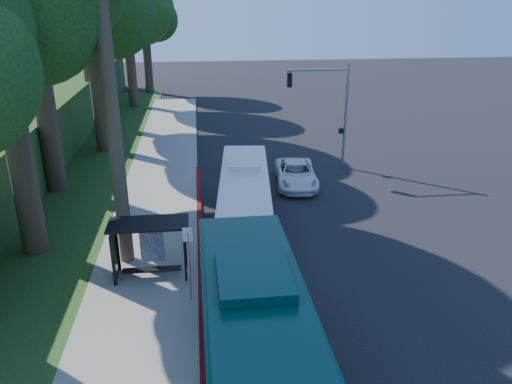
{
  "coord_description": "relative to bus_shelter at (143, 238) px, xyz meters",
  "views": [
    {
      "loc": [
        -4.82,
        -21.43,
        11.01
      ],
      "look_at": [
        -2.19,
        1.0,
        2.06
      ],
      "focal_mm": 35.0,
      "sensor_mm": 36.0,
      "label": 1
    }
  ],
  "objects": [
    {
      "name": "ground",
      "position": [
        7.26,
        2.86,
        -1.81
      ],
      "size": [
        140.0,
        140.0,
        0.0
      ],
      "primitive_type": "plane",
      "color": "black",
      "rests_on": "ground"
    },
    {
      "name": "sidewalk",
      "position": [
        -0.04,
        2.86,
        -1.75
      ],
      "size": [
        4.5,
        70.0,
        0.12
      ],
      "primitive_type": "cube",
      "color": "gray",
      "rests_on": "ground"
    },
    {
      "name": "red_curb",
      "position": [
        2.26,
        -1.14,
        -1.74
      ],
      "size": [
        0.25,
        30.0,
        0.13
      ],
      "primitive_type": "cube",
      "color": "maroon",
      "rests_on": "ground"
    },
    {
      "name": "grass_verge",
      "position": [
        -5.74,
        7.86,
        -1.78
      ],
      "size": [
        8.0,
        70.0,
        0.06
      ],
      "primitive_type": "cube",
      "color": "#234719",
      "rests_on": "ground"
    },
    {
      "name": "bus_shelter",
      "position": [
        0.0,
        0.0,
        0.0
      ],
      "size": [
        3.2,
        1.51,
        2.55
      ],
      "color": "black",
      "rests_on": "ground"
    },
    {
      "name": "stop_sign_pole",
      "position": [
        1.86,
        -2.14,
        0.28
      ],
      "size": [
        0.35,
        0.06,
        3.17
      ],
      "color": "gray",
      "rests_on": "ground"
    },
    {
      "name": "traffic_signal_pole",
      "position": [
        11.04,
        12.86,
        2.62
      ],
      "size": [
        4.1,
        0.3,
        7.0
      ],
      "color": "gray",
      "rests_on": "ground"
    },
    {
      "name": "tree_2",
      "position": [
        -4.64,
        18.84,
        8.67
      ],
      "size": [
        8.82,
        8.4,
        15.12
      ],
      "color": "#382B1E",
      "rests_on": "ground"
    },
    {
      "name": "tree_4",
      "position": [
        -4.14,
        34.84,
        7.92
      ],
      "size": [
        8.4,
        8.0,
        14.14
      ],
      "color": "#382B1E",
      "rests_on": "ground"
    },
    {
      "name": "tree_5",
      "position": [
        -3.16,
        42.84,
        7.16
      ],
      "size": [
        7.35,
        7.0,
        12.86
      ],
      "color": "#382B1E",
      "rests_on": "ground"
    },
    {
      "name": "white_bus",
      "position": [
        4.48,
        3.61,
        -0.21
      ],
      "size": [
        3.39,
        11.16,
        3.27
      ],
      "rotation": [
        0.0,
        0.0,
        -0.1
      ],
      "color": "silver",
      "rests_on": "ground"
    },
    {
      "name": "teal_bus",
      "position": [
        3.77,
        -8.82,
        0.15
      ],
      "size": [
        3.0,
        13.48,
        4.01
      ],
      "rotation": [
        0.0,
        0.0,
        0.01
      ],
      "color": "#093431",
      "rests_on": "ground"
    },
    {
      "name": "pickup",
      "position": [
        8.27,
        9.95,
        -1.09
      ],
      "size": [
        2.86,
        5.38,
        1.44
      ],
      "primitive_type": "imported",
      "rotation": [
        0.0,
        0.0,
        -0.09
      ],
      "color": "white",
      "rests_on": "ground"
    }
  ]
}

